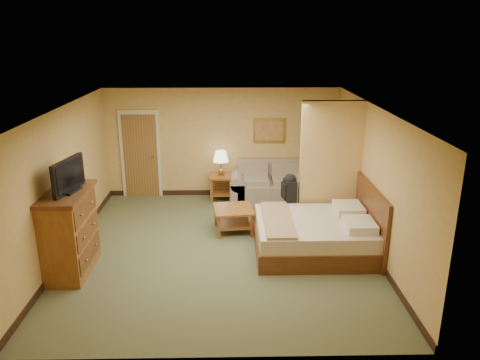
{
  "coord_description": "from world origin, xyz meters",
  "views": [
    {
      "loc": [
        0.19,
        -7.84,
        3.88
      ],
      "look_at": [
        0.37,
        0.6,
        1.15
      ],
      "focal_mm": 35.0,
      "sensor_mm": 36.0,
      "label": 1
    }
  ],
  "objects_px": {
    "loveseat": "(270,188)",
    "dresser": "(69,232)",
    "coffee_table": "(233,215)",
    "bed": "(320,234)"
  },
  "relations": [
    {
      "from": "coffee_table",
      "to": "bed",
      "type": "distance_m",
      "value": 1.82
    },
    {
      "from": "loveseat",
      "to": "dresser",
      "type": "distance_m",
      "value": 4.91
    },
    {
      "from": "coffee_table",
      "to": "bed",
      "type": "bearing_deg",
      "value": -30.42
    },
    {
      "from": "coffee_table",
      "to": "dresser",
      "type": "bearing_deg",
      "value": -149.89
    },
    {
      "from": "coffee_table",
      "to": "loveseat",
      "type": "bearing_deg",
      "value": 63.54
    },
    {
      "from": "loveseat",
      "to": "bed",
      "type": "distance_m",
      "value": 2.77
    },
    {
      "from": "dresser",
      "to": "loveseat",
      "type": "bearing_deg",
      "value": 42.85
    },
    {
      "from": "loveseat",
      "to": "dresser",
      "type": "xyz_separation_m",
      "value": [
        -3.59,
        -3.33,
        0.4
      ]
    },
    {
      "from": "loveseat",
      "to": "coffee_table",
      "type": "distance_m",
      "value": 1.96
    },
    {
      "from": "loveseat",
      "to": "bed",
      "type": "bearing_deg",
      "value": -75.36
    }
  ]
}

